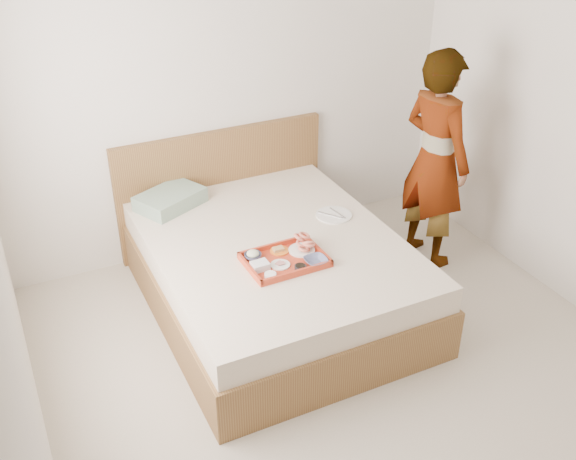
# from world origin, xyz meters

# --- Properties ---
(ground) EXTENTS (3.50, 4.00, 0.01)m
(ground) POSITION_xyz_m (0.00, 0.00, 0.00)
(ground) COLOR #C0B4A2
(ground) RESTS_ON ground
(wall_back) EXTENTS (3.50, 0.01, 2.60)m
(wall_back) POSITION_xyz_m (0.00, 2.00, 1.30)
(wall_back) COLOR silver
(wall_back) RESTS_ON ground
(wall_left) EXTENTS (0.01, 4.00, 2.60)m
(wall_left) POSITION_xyz_m (-1.75, 0.00, 1.30)
(wall_left) COLOR silver
(wall_left) RESTS_ON ground
(bed) EXTENTS (1.65, 2.00, 0.53)m
(bed) POSITION_xyz_m (-0.13, 1.00, 0.27)
(bed) COLOR brown
(bed) RESTS_ON ground
(headboard) EXTENTS (1.65, 0.06, 0.95)m
(headboard) POSITION_xyz_m (-0.13, 1.97, 0.47)
(headboard) COLOR brown
(headboard) RESTS_ON ground
(pillow) EXTENTS (0.54, 0.48, 0.11)m
(pillow) POSITION_xyz_m (-0.60, 1.76, 0.58)
(pillow) COLOR #90AD96
(pillow) RESTS_ON bed
(tray) EXTENTS (0.50, 0.37, 0.05)m
(tray) POSITION_xyz_m (-0.18, 0.73, 0.55)
(tray) COLOR red
(tray) RESTS_ON bed
(prawn_plate) EXTENTS (0.17, 0.17, 0.01)m
(prawn_plate) POSITION_xyz_m (-0.03, 0.79, 0.55)
(prawn_plate) COLOR white
(prawn_plate) RESTS_ON tray
(navy_bowl_big) EXTENTS (0.14, 0.14, 0.03)m
(navy_bowl_big) POSITION_xyz_m (-0.02, 0.62, 0.56)
(navy_bowl_big) COLOR #161E46
(navy_bowl_big) RESTS_ON tray
(sauce_dish) EXTENTS (0.07, 0.07, 0.03)m
(sauce_dish) POSITION_xyz_m (-0.14, 0.60, 0.56)
(sauce_dish) COLOR black
(sauce_dish) RESTS_ON tray
(meat_plate) EXTENTS (0.12, 0.12, 0.01)m
(meat_plate) POSITION_xyz_m (-0.23, 0.70, 0.55)
(meat_plate) COLOR white
(meat_plate) RESTS_ON tray
(bread_plate) EXTENTS (0.12, 0.12, 0.01)m
(bread_plate) POSITION_xyz_m (-0.17, 0.85, 0.55)
(bread_plate) COLOR orange
(bread_plate) RESTS_ON tray
(salad_bowl) EXTENTS (0.11, 0.11, 0.03)m
(salad_bowl) POSITION_xyz_m (-0.35, 0.84, 0.56)
(salad_bowl) COLOR #161E46
(salad_bowl) RESTS_ON tray
(plastic_tub) EXTENTS (0.10, 0.09, 0.05)m
(plastic_tub) POSITION_xyz_m (-0.36, 0.72, 0.57)
(plastic_tub) COLOR silver
(plastic_tub) RESTS_ON tray
(cheese_round) EXTENTS (0.07, 0.07, 0.03)m
(cheese_round) POSITION_xyz_m (-0.34, 0.61, 0.56)
(cheese_round) COLOR white
(cheese_round) RESTS_ON tray
(dinner_plate) EXTENTS (0.32, 0.32, 0.01)m
(dinner_plate) POSITION_xyz_m (0.39, 1.12, 0.54)
(dinner_plate) COLOR white
(dinner_plate) RESTS_ON bed
(person) EXTENTS (0.48, 0.65, 1.63)m
(person) POSITION_xyz_m (1.19, 1.08, 0.81)
(person) COLOR beige
(person) RESTS_ON ground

